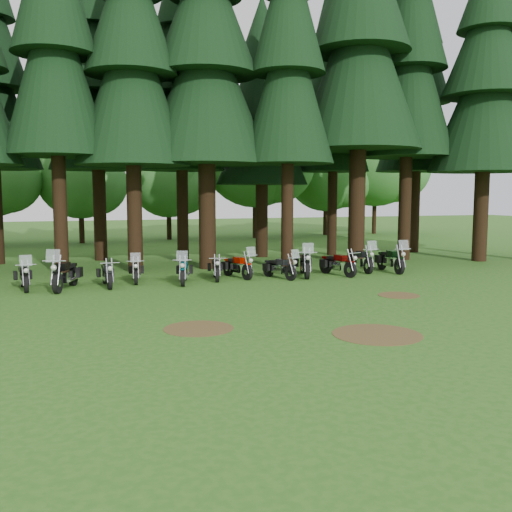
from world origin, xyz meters
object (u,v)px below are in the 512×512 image
object	(u,v)px
motorcycle_0	(24,277)
motorcycle_8	(305,264)
motorcycle_5	(216,269)
motorcycle_10	(360,261)
motorcycle_7	(280,268)
motorcycle_11	(391,261)
motorcycle_6	(237,267)
motorcycle_9	(337,265)
motorcycle_1	(65,275)
motorcycle_2	(107,275)
motorcycle_4	(184,272)
motorcycle_3	(136,272)

from	to	relation	value
motorcycle_0	motorcycle_8	distance (m)	10.85
motorcycle_5	motorcycle_0	bearing A→B (deg)	-167.73
motorcycle_8	motorcycle_10	distance (m)	2.95
motorcycle_7	motorcycle_11	size ratio (longest dim) A/B	0.83
motorcycle_6	motorcycle_9	xyz separation A→B (m)	(4.18, -0.68, -0.00)
motorcycle_0	motorcycle_11	xyz separation A→B (m)	(14.96, -0.13, 0.05)
motorcycle_11	motorcycle_9	bearing A→B (deg)	-170.66
motorcycle_10	motorcycle_8	bearing A→B (deg)	-166.68
motorcycle_7	motorcycle_8	distance (m)	1.27
motorcycle_5	motorcycle_7	bearing A→B (deg)	-2.24
motorcycle_1	motorcycle_2	size ratio (longest dim) A/B	1.18
motorcycle_0	motorcycle_4	bearing A→B (deg)	-12.06
motorcycle_0	motorcycle_1	world-z (taller)	motorcycle_1
motorcycle_5	motorcycle_6	world-z (taller)	motorcycle_6
motorcycle_6	motorcycle_7	bearing A→B (deg)	-40.97
motorcycle_6	motorcycle_9	distance (m)	4.24
motorcycle_0	motorcycle_10	size ratio (longest dim) A/B	0.93
motorcycle_6	motorcycle_10	world-z (taller)	motorcycle_10
motorcycle_5	motorcycle_6	distance (m)	0.97
motorcycle_5	motorcycle_7	world-z (taller)	motorcycle_7
motorcycle_0	motorcycle_2	size ratio (longest dim) A/B	1.04
motorcycle_2	motorcycle_9	xyz separation A→B (m)	(9.39, -0.13, 0.02)
motorcycle_4	motorcycle_5	xyz separation A→B (m)	(1.42, 0.57, -0.04)
motorcycle_1	motorcycle_9	distance (m)	10.86
motorcycle_6	motorcycle_8	size ratio (longest dim) A/B	0.91
motorcycle_2	motorcycle_6	world-z (taller)	motorcycle_6
motorcycle_4	motorcycle_11	size ratio (longest dim) A/B	0.91
motorcycle_3	motorcycle_5	xyz separation A→B (m)	(3.11, -0.32, 0.00)
motorcycle_4	motorcycle_5	size ratio (longest dim) A/B	1.08
motorcycle_8	motorcycle_11	size ratio (longest dim) A/B	0.98
motorcycle_4	motorcycle_5	bearing A→B (deg)	36.37
motorcycle_0	motorcycle_10	bearing A→B (deg)	-6.21
motorcycle_3	motorcycle_4	distance (m)	1.91
motorcycle_2	motorcycle_9	world-z (taller)	motorcycle_9
motorcycle_3	motorcycle_9	xyz separation A→B (m)	(8.24, -0.84, 0.03)
motorcycle_6	motorcycle_3	bearing A→B (deg)	162.74
motorcycle_1	motorcycle_8	distance (m)	9.46
motorcycle_5	motorcycle_3	bearing A→B (deg)	-174.93
motorcycle_6	motorcycle_0	bearing A→B (deg)	167.26
motorcycle_11	motorcycle_0	bearing A→B (deg)	-176.02
motorcycle_6	motorcycle_9	size ratio (longest dim) A/B	1.01
motorcycle_7	motorcycle_3	bearing A→B (deg)	151.29
motorcycle_5	motorcycle_1	bearing A→B (deg)	-163.07
motorcycle_0	motorcycle_1	distance (m)	1.47
motorcycle_9	motorcycle_0	bearing A→B (deg)	162.91
motorcycle_2	motorcycle_7	bearing A→B (deg)	-4.37
motorcycle_8	motorcycle_11	world-z (taller)	motorcycle_11
motorcycle_6	motorcycle_7	distance (m)	1.72
motorcycle_4	motorcycle_10	distance (m)	8.10
motorcycle_2	motorcycle_5	world-z (taller)	motorcycle_2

